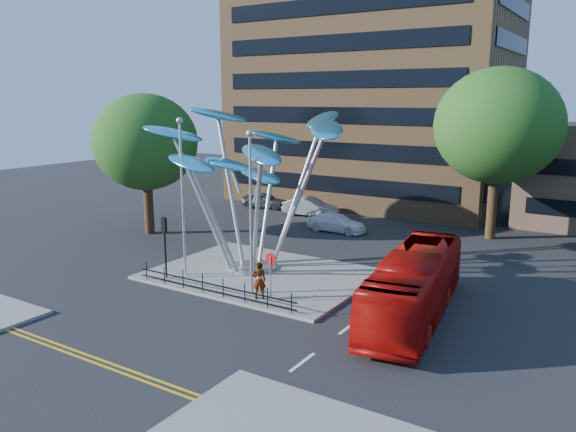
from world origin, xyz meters
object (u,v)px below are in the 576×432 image
Objects in this scene: tree_left at (145,142)px; street_lamp_left at (182,184)px; parked_car_right at (337,223)px; tree_right at (498,126)px; no_entry_sign_island at (271,269)px; pedestrian at (259,280)px; traffic_light_island at (165,235)px; leaf_sculpture at (252,153)px; parked_car_left at (265,200)px; street_lamp_right at (251,198)px; red_bus at (414,285)px; parked_car_mid at (310,207)px.

tree_left is 11.60m from street_lamp_left.
street_lamp_left reaches higher than parked_car_right.
tree_right is 4.94× the size of no_entry_sign_island.
tree_left is at bearing -66.84° from pedestrian.
traffic_light_island is 1.40× the size of no_entry_sign_island.
parked_car_left is (-10.21, 16.07, -6.15)m from leaf_sculpture.
tree_left is 2.42× the size of parked_car_left.
street_lamp_right reaches higher than traffic_light_island.
tree_right is at bearing 83.81° from red_bus.
no_entry_sign_island is (-6.00, -19.48, -6.22)m from tree_right.
leaf_sculpture is at bearing -91.80° from pedestrian.
street_lamp_left is 5.03m from street_lamp_right.
pedestrian is at bearing -26.10° from tree_left.
tree_right is 18.37m from leaf_sculpture.
pedestrian is at bearing 0.00° from traffic_light_island.
parked_car_right is at bearing 100.91° from street_lamp_right.
leaf_sculpture reaches higher than parked_car_right.
tree_right reaches higher than street_lamp_right.
traffic_light_island is at bearing -123.69° from tree_right.
red_bus is (22.50, -5.36, -5.24)m from tree_left.
street_lamp_right is 2.42× the size of traffic_light_island.
tree_right is 2.84× the size of parked_car_left.
street_lamp_right is at bearing -72.44° from pedestrian.
no_entry_sign_island is 0.22× the size of red_bus.
parked_car_mid is (-14.91, -0.20, -7.25)m from tree_right.
parked_car_right is at bearing 121.35° from red_bus.
parked_car_mid is (-8.22, 19.30, -0.31)m from pedestrian.
street_lamp_left is 21.27m from parked_car_left.
red_bus is 5.86× the size of pedestrian.
no_entry_sign_island is 0.99m from pedestrian.
parked_car_mid is at bearing 111.52° from street_lamp_right.
parked_car_mid is at bearing -107.66° from pedestrian.
tree_left reaches higher than parked_car_right.
parked_car_right is at bearing -125.24° from parked_car_left.
street_lamp_left is at bearing -124.05° from tree_right.
parked_car_mid is at bearing 107.77° from leaf_sculpture.
red_bus is 7.52m from pedestrian.
pedestrian is 15.94m from parked_car_right.
street_lamp_right is 4.37× the size of pedestrian.
street_lamp_right is 6.05m from traffic_light_island.
no_entry_sign_island is 24.79m from parked_car_left.
no_entry_sign_island reaches higher than pedestrian.
parked_car_right is (4.52, -3.80, -0.12)m from parked_car_mid.
traffic_light_island is 0.31× the size of red_bus.
leaf_sculpture is 17.00m from parked_car_mid.
street_lamp_right is at bearing -111.54° from tree_right.
tree_right is 1.17× the size of tree_left.
red_bus is (10.57, -2.04, -5.32)m from leaf_sculpture.
parked_car_right is at bearing 91.63° from leaf_sculpture.
red_bus is (0.50, -17.36, -6.49)m from tree_right.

